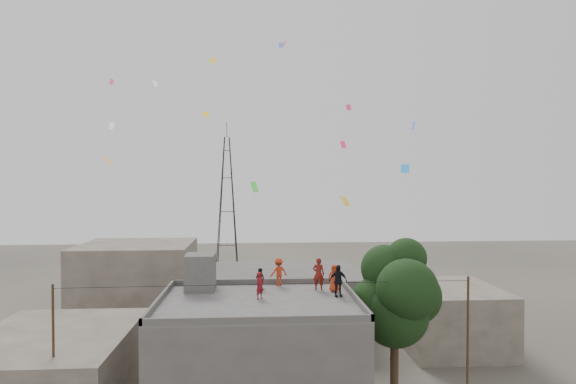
{
  "coord_description": "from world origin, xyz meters",
  "views": [
    {
      "loc": [
        -0.07,
        -24.29,
        12.18
      ],
      "look_at": [
        1.56,
        0.6,
        11.6
      ],
      "focal_mm": 30.0,
      "sensor_mm": 36.0,
      "label": 1
    }
  ],
  "objects_px": {
    "tree": "(397,296)",
    "person_dark_adult": "(338,281)",
    "stair_head_box": "(200,272)",
    "transmission_tower": "(227,204)",
    "person_red_adult": "(319,274)"
  },
  "relations": [
    {
      "from": "stair_head_box",
      "to": "transmission_tower",
      "type": "distance_m",
      "value": 37.46
    },
    {
      "from": "stair_head_box",
      "to": "person_red_adult",
      "type": "bearing_deg",
      "value": -4.18
    },
    {
      "from": "transmission_tower",
      "to": "person_red_adult",
      "type": "height_order",
      "value": "transmission_tower"
    },
    {
      "from": "stair_head_box",
      "to": "person_red_adult",
      "type": "height_order",
      "value": "stair_head_box"
    },
    {
      "from": "person_red_adult",
      "to": "person_dark_adult",
      "type": "height_order",
      "value": "person_red_adult"
    },
    {
      "from": "stair_head_box",
      "to": "person_red_adult",
      "type": "distance_m",
      "value": 6.58
    },
    {
      "from": "transmission_tower",
      "to": "person_red_adult",
      "type": "relative_size",
      "value": 11.12
    },
    {
      "from": "transmission_tower",
      "to": "person_dark_adult",
      "type": "distance_m",
      "value": 40.35
    },
    {
      "from": "tree",
      "to": "person_dark_adult",
      "type": "height_order",
      "value": "tree"
    },
    {
      "from": "stair_head_box",
      "to": "person_dark_adult",
      "type": "relative_size",
      "value": 1.19
    },
    {
      "from": "tree",
      "to": "person_dark_adult",
      "type": "bearing_deg",
      "value": -179.14
    },
    {
      "from": "stair_head_box",
      "to": "person_dark_adult",
      "type": "xyz_separation_m",
      "value": [
        7.38,
        -2.05,
        -0.16
      ]
    },
    {
      "from": "stair_head_box",
      "to": "person_dark_adult",
      "type": "bearing_deg",
      "value": -15.54
    },
    {
      "from": "tree",
      "to": "person_dark_adult",
      "type": "relative_size",
      "value": 5.42
    },
    {
      "from": "stair_head_box",
      "to": "transmission_tower",
      "type": "bearing_deg",
      "value": 91.23
    }
  ]
}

